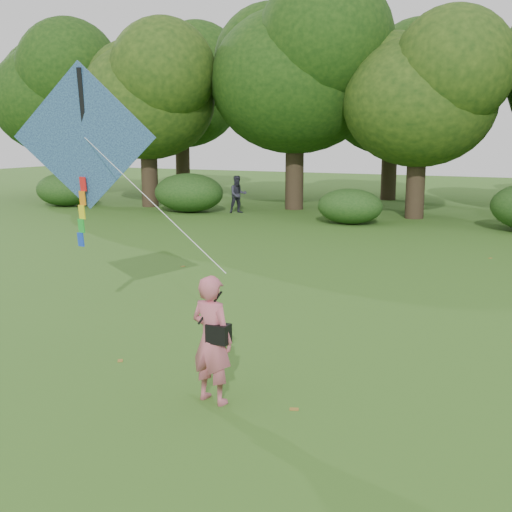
% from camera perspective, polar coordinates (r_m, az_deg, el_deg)
% --- Properties ---
extents(ground, '(100.00, 100.00, 0.00)m').
position_cam_1_polar(ground, '(9.35, 0.61, -11.69)').
color(ground, '#265114').
rests_on(ground, ground).
extents(man_kite_flyer, '(0.71, 0.53, 1.76)m').
position_cam_1_polar(man_kite_flyer, '(8.66, -3.94, -7.40)').
color(man_kite_flyer, '#C45C6D').
rests_on(man_kite_flyer, ground).
extents(bystander_left, '(1.06, 1.04, 1.72)m').
position_cam_1_polar(bystander_left, '(29.57, -1.62, 5.49)').
color(bystander_left, '#2C2B3A').
rests_on(bystander_left, ground).
extents(crossbody_bag, '(0.43, 0.20, 0.70)m').
position_cam_1_polar(crossbody_bag, '(8.54, -3.37, -6.83)').
color(crossbody_bag, black).
rests_on(crossbody_bag, ground).
extents(flying_kite, '(5.28, 2.60, 3.33)m').
position_cam_1_polar(flying_kite, '(12.12, -15.00, 9.98)').
color(flying_kite, '#284FAE').
rests_on(flying_kite, ground).
extents(shrub_band, '(39.15, 3.22, 1.88)m').
position_cam_1_polar(shrub_band, '(25.96, 15.64, 4.36)').
color(shrub_band, '#264919').
rests_on(shrub_band, ground).
extents(fallen_leaves, '(11.40, 15.31, 0.01)m').
position_cam_1_polar(fallen_leaves, '(11.69, 8.24, -7.11)').
color(fallen_leaves, olive).
rests_on(fallen_leaves, ground).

